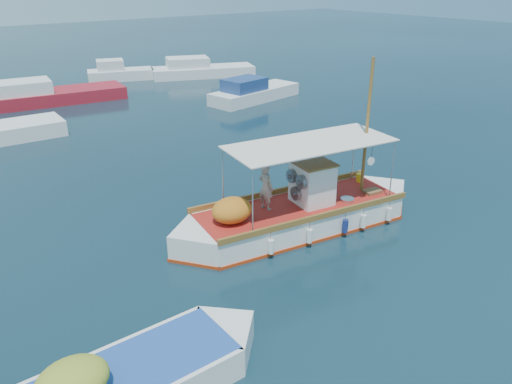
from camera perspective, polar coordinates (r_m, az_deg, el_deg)
ground at (r=17.18m, az=2.76°, el=-3.73°), size 160.00×160.00×0.00m
fishing_caique at (r=16.79m, az=4.82°, el=-2.58°), size 9.17×3.57×5.66m
bg_boat_n at (r=36.08m, az=-23.62°, el=9.94°), size 10.59×4.09×1.80m
bg_boat_ne at (r=34.17m, az=-0.39°, el=11.22°), size 7.05×3.34×1.80m
bg_boat_e at (r=42.70m, az=-6.44°, el=13.62°), size 8.71×5.43×1.80m
bg_boat_far_n at (r=42.60m, az=-15.41°, el=12.92°), size 5.46×3.55×1.80m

